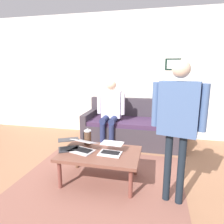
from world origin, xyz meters
name	(u,v)px	position (x,y,z in m)	size (l,w,h in m)	color
ground_plane	(98,182)	(0.00, 0.00, 0.00)	(7.68, 7.68, 0.00)	#9B6A4B
area_rug	(98,184)	(-0.02, 0.06, 0.00)	(2.19, 2.15, 0.01)	brown
back_wall	(126,75)	(0.00, -2.20, 1.35)	(7.04, 0.11, 2.70)	silver
interior_door	(211,92)	(-1.78, -2.11, 1.02)	(0.82, 0.09, 2.05)	white
couch	(134,128)	(-0.28, -1.58, 0.31)	(1.96, 0.86, 0.88)	#393138
coffee_table	(100,155)	(-0.02, -0.04, 0.37)	(1.05, 0.69, 0.41)	brown
laptop_left	(111,150)	(-0.16, -0.05, 0.46)	(0.31, 0.32, 0.11)	silver
laptop_center	(82,147)	(0.23, -0.05, 0.46)	(0.41, 0.38, 0.15)	silver
laptop_right	(69,146)	(0.44, -0.07, 0.46)	(0.39, 0.39, 0.12)	#28282D
french_press	(88,137)	(0.24, -0.27, 0.52)	(0.12, 0.10, 0.24)	#4C3323
person_standing	(178,115)	(-0.94, 0.19, 1.01)	(0.56, 0.26, 1.58)	black
person_seated	(110,109)	(0.16, -1.36, 0.73)	(0.55, 0.51, 1.28)	navy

